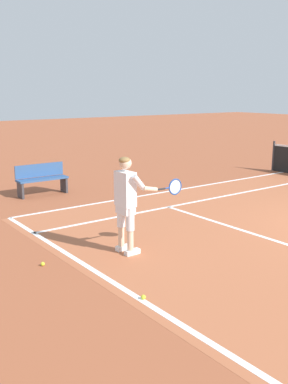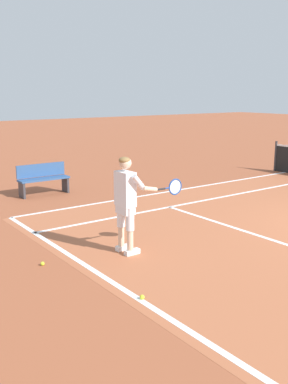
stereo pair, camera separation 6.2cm
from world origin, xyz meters
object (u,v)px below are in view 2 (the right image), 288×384
at_px(tennis_ball_near_feet, 142,297).
at_px(courtside_bench, 43,179).
at_px(tennis_ball_by_baseline, 42,264).
at_px(tennis_player, 127,198).

bearing_deg(tennis_ball_near_feet, courtside_bench, 167.24).
height_order(tennis_ball_by_baseline, courtside_bench, courtside_bench).
distance_m(tennis_ball_by_baseline, courtside_bench, 5.34).
xyz_separation_m(tennis_player, tennis_ball_by_baseline, (-0.31, -1.47, -0.96)).
xyz_separation_m(tennis_ball_near_feet, courtside_bench, (-6.82, 1.54, 0.42)).
relative_size(tennis_player, courtside_bench, 1.22).
distance_m(tennis_ball_near_feet, tennis_ball_by_baseline, 2.05).
bearing_deg(tennis_ball_by_baseline, tennis_player, 78.15).
xyz_separation_m(tennis_player, courtside_bench, (-5.17, 0.68, -0.54)).
distance_m(tennis_player, tennis_ball_near_feet, 2.09).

